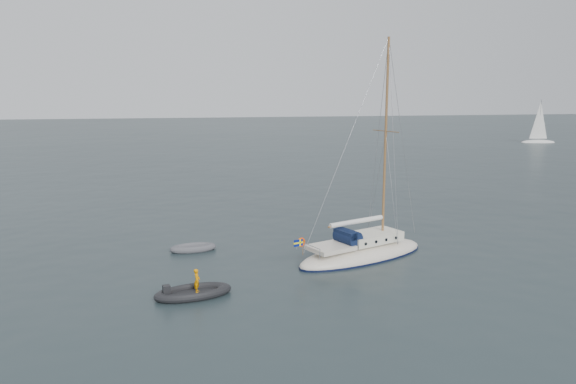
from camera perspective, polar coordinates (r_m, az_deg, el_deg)
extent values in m
plane|color=black|center=(32.78, 1.49, -6.69)|extent=(300.00, 300.00, 0.00)
ellipsoid|color=beige|center=(33.03, 7.54, -6.39)|extent=(8.72, 2.71, 1.45)
cube|color=silver|center=(32.96, 8.71, -4.65)|extent=(3.49, 1.84, 0.53)
cube|color=beige|center=(32.17, 3.61, -5.21)|extent=(2.33, 1.84, 0.24)
cylinder|color=#0D1835|center=(32.36, 5.71, -4.37)|extent=(0.93, 1.60, 0.93)
cube|color=#0D1835|center=(32.26, 5.38, -4.06)|extent=(0.44, 1.60, 0.39)
cylinder|color=brown|center=(32.25, 10.46, 4.99)|extent=(0.15, 0.15, 11.63)
cylinder|color=brown|center=(32.20, 10.50, 6.02)|extent=(0.05, 2.13, 0.05)
cylinder|color=brown|center=(32.35, 6.81, -3.00)|extent=(4.07, 0.10, 0.10)
cylinder|color=silver|center=(32.34, 6.81, -2.91)|extent=(3.79, 0.27, 0.27)
cylinder|color=gray|center=(31.74, 0.89, -4.63)|extent=(0.04, 2.13, 0.04)
torus|color=#FF4000|center=(32.28, 0.61, -4.37)|extent=(0.52, 0.10, 0.52)
cylinder|color=brown|center=(31.70, 0.29, -4.83)|extent=(0.03, 0.03, 0.87)
cube|color=navy|center=(31.57, -0.23, -4.35)|extent=(0.58, 0.02, 0.37)
cube|color=#FFEE09|center=(31.57, -0.23, -4.35)|extent=(0.60, 0.03, 0.09)
cube|color=#FFEE09|center=(31.59, -0.04, -4.34)|extent=(0.09, 0.03, 0.39)
cylinder|color=black|center=(33.44, 6.15, -4.36)|extent=(0.17, 0.06, 0.17)
cylinder|color=black|center=(31.72, 7.09, -5.21)|extent=(0.17, 0.06, 0.17)
cylinder|color=black|center=(33.66, 7.42, -4.29)|extent=(0.17, 0.06, 0.17)
cylinder|color=black|center=(31.96, 8.42, -5.13)|extent=(0.17, 0.06, 0.17)
cylinder|color=black|center=(33.90, 8.67, -4.21)|extent=(0.17, 0.06, 0.17)
cylinder|color=black|center=(32.21, 9.74, -5.04)|extent=(0.17, 0.06, 0.17)
cylinder|color=black|center=(34.15, 9.91, -4.14)|extent=(0.17, 0.06, 0.17)
cylinder|color=black|center=(32.47, 11.03, -4.96)|extent=(0.17, 0.06, 0.17)
cube|color=#545559|center=(34.56, -9.61, -5.71)|extent=(1.70, 0.70, 0.10)
cube|color=black|center=(27.36, -9.60, -10.14)|extent=(2.31, 0.96, 0.12)
cube|color=black|center=(27.28, -12.29, -9.63)|extent=(0.34, 0.34, 0.58)
imported|color=orange|center=(27.15, -9.23, -8.91)|extent=(0.42, 0.49, 1.15)
ellipsoid|color=silver|center=(108.23, 24.05, 4.61)|extent=(5.99, 2.00, 1.00)
cylinder|color=gray|center=(107.94, 24.21, 6.69)|extent=(0.10, 0.10, 6.99)
cone|color=silver|center=(107.92, 24.19, 6.69)|extent=(3.19, 3.19, 6.49)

